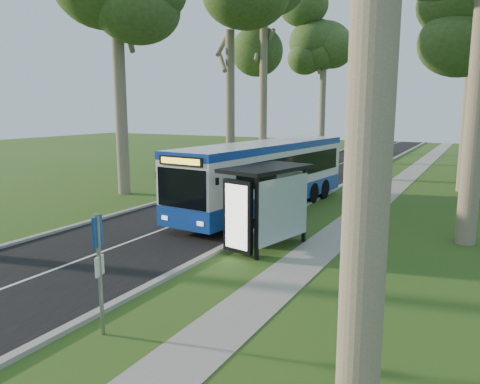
% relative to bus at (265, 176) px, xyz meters
% --- Properties ---
extents(ground, '(120.00, 120.00, 0.00)m').
position_rel_bus_xyz_m(ground, '(1.40, -7.75, -1.70)').
color(ground, '#315A1C').
rests_on(ground, ground).
extents(road, '(7.00, 100.00, 0.02)m').
position_rel_bus_xyz_m(road, '(-2.10, 2.25, -1.69)').
color(road, black).
rests_on(road, ground).
extents(kerb_east, '(0.25, 100.00, 0.12)m').
position_rel_bus_xyz_m(kerb_east, '(1.40, 2.25, -1.64)').
color(kerb_east, '#9E9B93').
rests_on(kerb_east, ground).
extents(kerb_west, '(0.25, 100.00, 0.12)m').
position_rel_bus_xyz_m(kerb_west, '(-5.60, 2.25, -1.64)').
color(kerb_west, '#9E9B93').
rests_on(kerb_west, ground).
extents(centre_line, '(0.12, 100.00, 0.00)m').
position_rel_bus_xyz_m(centre_line, '(-2.10, 2.25, -1.68)').
color(centre_line, white).
rests_on(centre_line, road).
extents(footpath, '(1.50, 100.00, 0.02)m').
position_rel_bus_xyz_m(footpath, '(4.40, 2.25, -1.69)').
color(footpath, gray).
rests_on(footpath, ground).
extents(bus, '(3.79, 12.57, 3.28)m').
position_rel_bus_xyz_m(bus, '(0.00, 0.00, 0.00)').
color(bus, white).
rests_on(bus, ground).
extents(bus_stop_sign, '(0.15, 0.37, 2.71)m').
position_rel_bus_xyz_m(bus_stop_sign, '(2.22, -13.22, -0.02)').
color(bus_stop_sign, gray).
rests_on(bus_stop_sign, ground).
extents(bus_shelter, '(2.50, 3.68, 2.89)m').
position_rel_bus_xyz_m(bus_shelter, '(2.75, -6.00, 0.35)').
color(bus_shelter, black).
rests_on(bus_shelter, ground).
extents(litter_bin, '(0.51, 0.51, 0.90)m').
position_rel_bus_xyz_m(litter_bin, '(2.21, -4.72, -1.25)').
color(litter_bin, black).
rests_on(litter_bin, ground).
extents(car_white, '(2.93, 5.02, 1.60)m').
position_rel_bus_xyz_m(car_white, '(-7.79, 18.51, -0.90)').
color(car_white, silver).
rests_on(car_white, ground).
extents(car_silver, '(2.28, 4.39, 1.38)m').
position_rel_bus_xyz_m(car_silver, '(-7.25, 19.83, -1.01)').
color(car_silver, '#AAACB2').
rests_on(car_silver, ground).
extents(tree_west_c, '(5.20, 5.20, 14.27)m').
position_rel_bus_xyz_m(tree_west_c, '(-7.60, 10.25, 8.88)').
color(tree_west_c, '#7A6B56').
rests_on(tree_west_c, ground).
extents(tree_west_d, '(5.20, 5.20, 17.46)m').
position_rel_bus_xyz_m(tree_west_d, '(-9.60, 20.25, 11.21)').
color(tree_west_d, '#7A6B56').
rests_on(tree_west_d, ground).
extents(tree_west_e, '(5.20, 5.20, 16.34)m').
position_rel_bus_xyz_m(tree_west_e, '(-7.10, 30.25, 10.40)').
color(tree_west_e, '#7A6B56').
rests_on(tree_west_e, ground).
extents(tree_east_c, '(5.20, 5.20, 13.83)m').
position_rel_bus_xyz_m(tree_east_c, '(8.20, 10.25, 8.56)').
color(tree_east_c, '#7A6B56').
rests_on(tree_east_c, ground).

